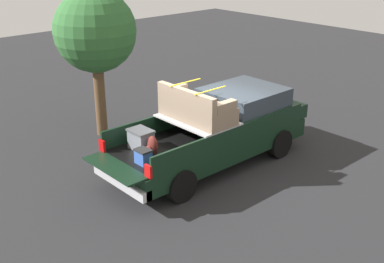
% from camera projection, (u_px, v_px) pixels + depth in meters
% --- Properties ---
extents(ground_plane, '(40.00, 40.00, 0.00)m').
position_uv_depth(ground_plane, '(209.00, 165.00, 12.68)').
color(ground_plane, '#262628').
extents(pickup_truck, '(6.05, 2.06, 2.23)m').
position_uv_depth(pickup_truck, '(219.00, 128.00, 12.54)').
color(pickup_truck, black).
rests_on(pickup_truck, ground_plane).
extents(tree_background, '(2.31, 2.31, 4.25)m').
position_uv_depth(tree_background, '(95.00, 32.00, 13.46)').
color(tree_background, brown).
rests_on(tree_background, ground_plane).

